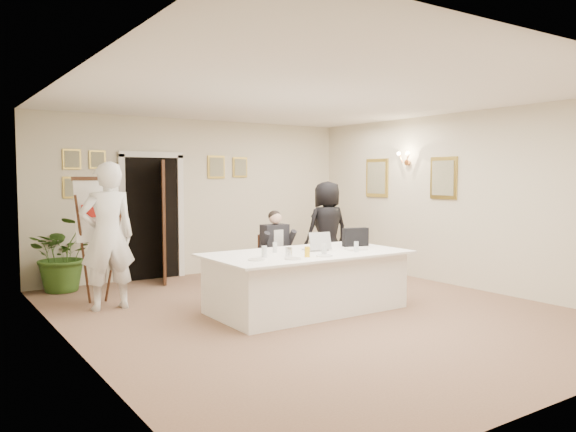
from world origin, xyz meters
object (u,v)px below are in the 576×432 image
Objects in this scene: seated_man at (276,252)px; steel_jug at (289,252)px; standing_man at (107,236)px; conference_table at (306,281)px; standing_woman at (327,229)px; paper_stack at (356,249)px; laptop_bag at (355,237)px; oj_glass at (307,252)px; potted_palm at (64,254)px; flip_chart at (97,247)px; laptop at (315,240)px.

seated_man is 1.45m from steel_jug.
steel_jug is at bearing 137.67° from standing_man.
standing_woman reaches higher than conference_table.
paper_stack reaches higher than conference_table.
laptop_bag reaches higher than conference_table.
seated_man reaches higher than oj_glass.
laptop_bag is (0.72, -0.98, 0.27)m from seated_man.
laptop_bag is at bearing 68.20° from standing_woman.
seated_man is 0.76× the size of standing_woman.
standing_man is 1.69× the size of potted_palm.
steel_jug reaches higher than conference_table.
conference_table is 10.02× the size of paper_stack.
standing_man reaches higher than flip_chart.
conference_table is 1.16m from seated_man.
potted_palm is at bearing 142.04° from laptop.
standing_man is 2.45m from steel_jug.
standing_woman reaches higher than seated_man.
flip_chart is 1.02× the size of standing_woman.
potted_palm reaches higher than oj_glass.
oj_glass is (2.13, -3.48, 0.26)m from potted_palm.
seated_man is 1.10× the size of potted_palm.
standing_man is at bearing 9.96° from standing_woman.
seated_man is at bearing 77.90° from conference_table.
paper_stack is at bearing -19.08° from laptop.
standing_man is at bearing 160.54° from laptop.
laptop is at bearing -49.23° from potted_palm.
oj_glass reaches higher than paper_stack.
seated_man is 0.65× the size of standing_man.
flip_chart reaches higher than paper_stack.
laptop is (-1.61, -1.82, 0.07)m from standing_woman.
flip_chart is at bearing 156.04° from seated_man.
laptop is at bearing -163.52° from laptop_bag.
seated_man is at bearing 100.01° from laptop.
conference_table is 2.68m from standing_woman.
laptop is at bearing 52.60° from standing_woman.
potted_palm is (-4.21, 1.20, -0.26)m from standing_woman.
standing_woman is at bearing 59.64° from laptop.
standing_man is 3.34m from paper_stack.
seated_man is 11.64× the size of steel_jug.
standing_woman reaches higher than laptop_bag.
standing_man is 1.16× the size of standing_woman.
steel_jug is at bearing 129.20° from oj_glass.
conference_table is 7.87× the size of laptop.
laptop_bag reaches higher than steel_jug.
standing_man is at bearing 149.33° from paper_stack.
potted_palm is 4.40× the size of paper_stack.
oj_glass reaches higher than steel_jug.
conference_table is 2.07× the size of seated_man.
potted_palm is 4.52m from paper_stack.
steel_jug is (-0.62, -0.28, -0.08)m from laptop.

